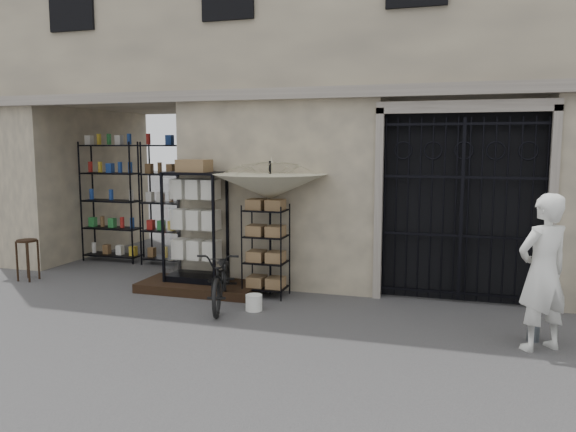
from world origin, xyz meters
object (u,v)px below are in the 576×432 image
(market_umbrella, at_px, (270,180))
(bicycle, at_px, (223,307))
(white_bucket, at_px, (254,303))
(steel_bollard, at_px, (534,309))
(wire_rack, at_px, (266,252))
(shopkeeper, at_px, (538,349))
(display_cabinet, at_px, (195,232))
(wooden_stool, at_px, (28,259))

(market_umbrella, relative_size, bicycle, 1.54)
(white_bucket, relative_size, steel_bollard, 0.30)
(wire_rack, distance_m, shopkeeper, 4.20)
(bicycle, relative_size, shopkeeper, 0.90)
(display_cabinet, bearing_deg, market_umbrella, 2.13)
(display_cabinet, relative_size, market_umbrella, 0.76)
(display_cabinet, bearing_deg, bicycle, -44.68)
(wire_rack, distance_m, bicycle, 1.15)
(wire_rack, distance_m, market_umbrella, 1.16)
(display_cabinet, distance_m, market_umbrella, 1.60)
(wire_rack, relative_size, white_bucket, 6.04)
(white_bucket, bearing_deg, display_cabinet, 147.16)
(market_umbrella, xyz_separation_m, shopkeeper, (3.89, -1.42, -1.88))
(display_cabinet, distance_m, shopkeeper, 5.47)
(white_bucket, height_order, shopkeeper, white_bucket)
(market_umbrella, height_order, white_bucket, market_umbrella)
(steel_bollard, bearing_deg, display_cabinet, 168.06)
(bicycle, distance_m, steel_bollard, 4.34)
(wooden_stool, height_order, steel_bollard, steel_bollard)
(white_bucket, relative_size, wooden_stool, 0.33)
(white_bucket, xyz_separation_m, bicycle, (-0.52, 0.04, -0.12))
(market_umbrella, height_order, steel_bollard, market_umbrella)
(wire_rack, bearing_deg, display_cabinet, -166.11)
(bicycle, distance_m, wooden_stool, 4.09)
(bicycle, bearing_deg, market_umbrella, 46.28)
(market_umbrella, relative_size, steel_bollard, 3.21)
(wooden_stool, bearing_deg, bicycle, -7.24)
(display_cabinet, relative_size, steel_bollard, 2.45)
(wooden_stool, bearing_deg, wire_rack, 3.32)
(display_cabinet, bearing_deg, steel_bollard, -11.94)
(steel_bollard, bearing_deg, wooden_stool, 174.79)
(display_cabinet, height_order, white_bucket, display_cabinet)
(bicycle, bearing_deg, wire_rack, 44.43)
(bicycle, xyz_separation_m, steel_bollard, (4.32, -0.25, 0.41))
(display_cabinet, relative_size, white_bucket, 8.06)
(display_cabinet, bearing_deg, wooden_stool, -174.04)
(wire_rack, height_order, shopkeeper, wire_rack)
(shopkeeper, bearing_deg, bicycle, -42.24)
(wooden_stool, xyz_separation_m, steel_bollard, (8.36, -0.76, 0.02))
(white_bucket, distance_m, steel_bollard, 3.81)
(market_umbrella, xyz_separation_m, steel_bollard, (3.86, -1.14, -1.48))
(display_cabinet, height_order, market_umbrella, market_umbrella)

